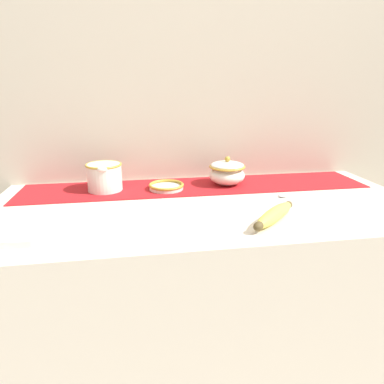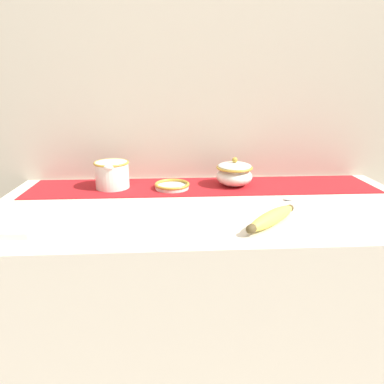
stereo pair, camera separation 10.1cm
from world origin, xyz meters
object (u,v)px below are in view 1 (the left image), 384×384
Objects in this scene: sugar_bowl at (227,172)px; napkin_stack at (9,233)px; spoon at (278,196)px; banana at (274,215)px; cream_pitcher at (104,176)px; small_dish at (166,186)px.

napkin_stack is at bearing -151.72° from sugar_bowl.
napkin_stack is (-0.77, -0.17, 0.00)m from spoon.
napkin_stack reaches higher than spoon.
banana is 0.98× the size of spoon.
banana is (0.47, -0.36, -0.03)m from cream_pitcher.
sugar_bowl is 1.06× the size of small_dish.
sugar_bowl is 0.22m from spoon.
banana reaches higher than small_dish.
cream_pitcher is at bearing 142.49° from banana.
sugar_bowl is 0.73m from napkin_stack.
small_dish is 0.67× the size of spoon.
napkin_stack is (-0.68, 0.02, -0.01)m from banana.
cream_pitcher is at bearing 150.80° from spoon.
cream_pitcher is 0.44m from sugar_bowl.
cream_pitcher is 0.93× the size of napkin_stack.
small_dish is 0.52m from napkin_stack.
cream_pitcher is 0.78× the size of banana.
napkin_stack is at bearing -142.26° from small_dish.
small_dish is at bearing 127.62° from banana.
spoon is (0.13, -0.17, -0.04)m from sugar_bowl.
banana reaches higher than napkin_stack.
cream_pitcher is 1.15× the size of small_dish.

